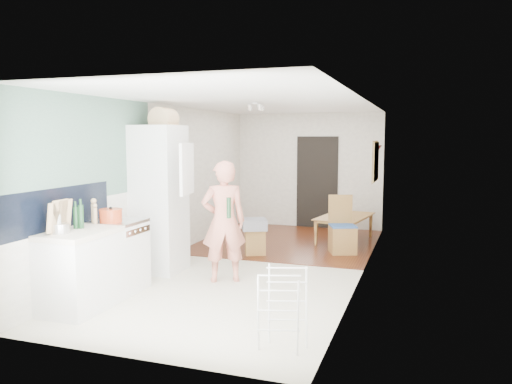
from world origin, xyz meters
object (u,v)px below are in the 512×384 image
Objects in this scene: dining_table at (346,231)px; stool at (255,242)px; dining_chair at (343,225)px; person at (224,211)px; drying_rack at (283,310)px.

stool is (-1.30, -1.52, 0.01)m from dining_table.
dining_chair reaches higher than stool.
dining_chair is at bearing -148.73° from person.
stool is (-0.10, 1.62, -0.77)m from person.
dining_table is at bearing -139.02° from person.
stool is at bearing 179.92° from dining_chair.
dining_table is 1.23× the size of dining_chair.
drying_rack reaches higher than dining_table.
dining_chair is 2.26× the size of stool.
stool reaches higher than dining_table.
dining_chair is (0.08, -0.97, 0.28)m from dining_table.
drying_rack is at bearing 97.94° from person.
dining_chair is at bearing 74.41° from drying_rack.
drying_rack is (0.17, -5.03, 0.17)m from dining_table.
dining_table is 1.59× the size of drying_rack.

